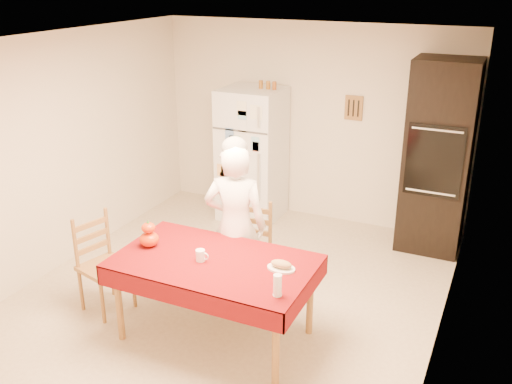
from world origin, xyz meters
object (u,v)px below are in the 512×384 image
Objects in this scene: dining_table at (214,267)px; wine_glass at (278,285)px; chair_left at (101,259)px; refrigerator at (252,154)px; oven_cabinet at (438,158)px; bread_plate at (281,268)px; coffee_mug at (200,255)px; pumpkin_lower at (149,239)px; seated_woman at (236,226)px; chair_far at (250,244)px.

wine_glass reaches higher than dining_table.
chair_left is (-1.22, -0.02, -0.18)m from dining_table.
wine_glass is (1.56, -2.87, -0.00)m from refrigerator.
oven_cabinet reaches higher than bread_plate.
pumpkin_lower is at bearing 174.78° from coffee_mug.
chair_left is 1.16m from coffee_mug.
coffee_mug is 0.57× the size of pumpkin_lower.
seated_woman is 0.65m from coffee_mug.
chair_left is 1.97m from wine_glass.
coffee_mug is at bearing -119.65° from oven_cabinet.
oven_cabinet reaches higher than wine_glass.
seated_woman is (-0.09, 0.59, 0.12)m from dining_table.
pumpkin_lower is at bearing -179.59° from dining_table.
dining_table is 17.00× the size of coffee_mug.
coffee_mug is at bearing -76.17° from chair_left.
seated_woman is (-1.52, -2.04, -0.29)m from oven_cabinet.
pumpkin_lower is (0.20, -2.58, -0.02)m from refrigerator.
oven_cabinet is 1.35× the size of seated_woman.
oven_cabinet is 2.69m from bread_plate.
chair_left is at bearing -134.93° from oven_cabinet.
seated_woman reaches higher than chair_far.
dining_table is 0.67m from pumpkin_lower.
chair_far is (0.78, -1.73, -0.34)m from refrigerator.
chair_left is at bearing 178.43° from coffee_mug.
seated_woman reaches higher than wine_glass.
refrigerator is 7.08× the size of bread_plate.
chair_far and chair_left have the same top height.
chair_far is 1.43m from wine_glass.
chair_far is at bearing 88.20° from coffee_mug.
refrigerator is 1.04× the size of seated_woman.
chair_left is (-0.36, -2.60, -0.34)m from refrigerator.
coffee_mug is (-0.01, -0.65, -0.00)m from seated_woman.
chair_far is at bearing 55.85° from pumpkin_lower.
chair_left is at bearing -178.85° from dining_table.
dining_table is 0.61m from seated_woman.
refrigerator is at bearing -84.44° from seated_woman.
coffee_mug is (-0.03, -0.91, 0.30)m from chair_far.
dining_table is at bearing 83.48° from seated_woman.
dining_table is at bearing -90.82° from chair_far.
coffee_mug is at bearing 73.92° from seated_woman.
bread_plate is (1.23, 0.10, -0.06)m from pumpkin_lower.
oven_cabinet reaches higher than pumpkin_lower.
wine_glass is (0.81, -0.24, 0.04)m from coffee_mug.
coffee_mug is (1.12, -0.03, 0.30)m from chair_left.
bread_plate is (1.43, -2.49, -0.08)m from refrigerator.
pumpkin_lower reaches higher than coffee_mug.
refrigerator is 2.74m from coffee_mug.
refrigerator is at bearing 108.79° from chair_far.
bread_plate is (1.80, 0.12, 0.26)m from chair_left.
wine_glass is at bearing -22.54° from dining_table.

